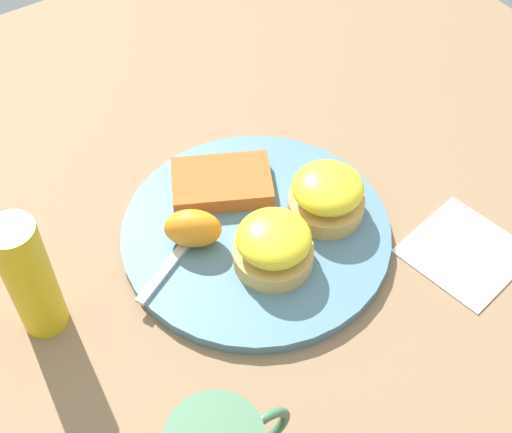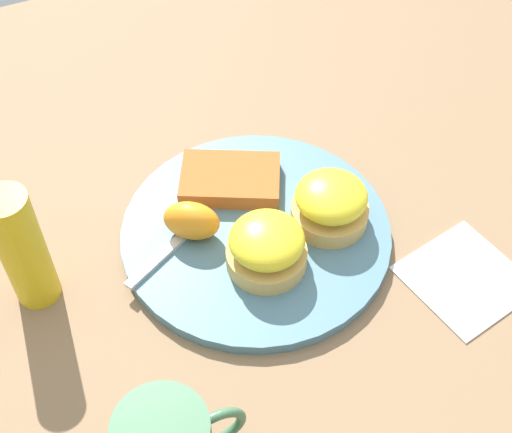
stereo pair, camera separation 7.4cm
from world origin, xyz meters
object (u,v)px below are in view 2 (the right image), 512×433
(sandwich_benedict_right, at_px, (331,203))
(fork, at_px, (206,215))
(sandwich_benedict_left, at_px, (267,247))
(orange_wedge, at_px, (191,221))
(condiment_bottle, at_px, (22,249))
(hashbrown_patty, at_px, (229,180))

(sandwich_benedict_right, bearing_deg, fork, 153.67)
(sandwich_benedict_left, bearing_deg, orange_wedge, 129.53)
(fork, height_order, condiment_bottle, condiment_bottle)
(hashbrown_patty, relative_size, condiment_bottle, 0.77)
(sandwich_benedict_right, distance_m, fork, 0.13)
(hashbrown_patty, height_order, orange_wedge, orange_wedge)
(hashbrown_patty, height_order, fork, hashbrown_patty)
(orange_wedge, bearing_deg, sandwich_benedict_left, -50.47)
(sandwich_benedict_right, xyz_separation_m, condiment_bottle, (-0.31, 0.05, 0.03))
(sandwich_benedict_left, xyz_separation_m, hashbrown_patty, (0.01, 0.11, -0.02))
(sandwich_benedict_left, relative_size, condiment_bottle, 0.58)
(orange_wedge, distance_m, fork, 0.03)
(sandwich_benedict_right, height_order, orange_wedge, sandwich_benedict_right)
(orange_wedge, relative_size, condiment_bottle, 0.42)
(sandwich_benedict_right, bearing_deg, hashbrown_patty, 131.11)
(sandwich_benedict_right, xyz_separation_m, fork, (-0.12, 0.06, -0.02))
(fork, bearing_deg, hashbrown_patty, 37.54)
(sandwich_benedict_left, distance_m, orange_wedge, 0.09)
(sandwich_benedict_left, height_order, fork, sandwich_benedict_left)
(hashbrown_patty, distance_m, fork, 0.05)
(hashbrown_patty, bearing_deg, orange_wedge, -142.33)
(hashbrown_patty, bearing_deg, sandwich_benedict_right, -48.89)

